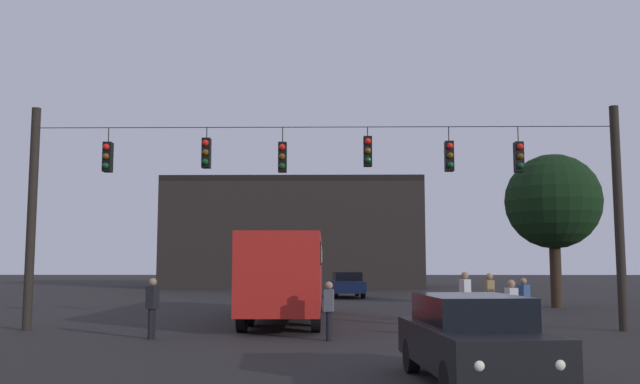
% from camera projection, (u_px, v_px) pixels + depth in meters
% --- Properties ---
extents(ground_plane, '(168.00, 168.00, 0.00)m').
position_uv_depth(ground_plane, '(325.00, 308.00, 30.64)').
color(ground_plane, black).
rests_on(ground_plane, ground).
extents(overhead_signal_span, '(18.67, 0.44, 7.01)m').
position_uv_depth(overhead_signal_span, '(323.00, 194.00, 20.94)').
color(overhead_signal_span, black).
rests_on(overhead_signal_span, ground).
extents(city_bus, '(2.61, 11.02, 3.00)m').
position_uv_depth(city_bus, '(287.00, 269.00, 24.38)').
color(city_bus, '#B21E19').
rests_on(city_bus, ground).
extents(car_near_right, '(2.16, 4.45, 1.52)m').
position_uv_depth(car_near_right, '(473.00, 338.00, 11.44)').
color(car_near_right, black).
rests_on(car_near_right, ground).
extents(car_far_left, '(2.13, 4.44, 1.52)m').
position_uv_depth(car_far_left, '(347.00, 284.00, 40.21)').
color(car_far_left, navy).
rests_on(car_far_left, ground).
extents(pedestrian_crossing_left, '(0.31, 0.40, 1.66)m').
position_uv_depth(pedestrian_crossing_left, '(152.00, 304.00, 18.38)').
color(pedestrian_crossing_left, black).
rests_on(pedestrian_crossing_left, ground).
extents(pedestrian_crossing_center, '(0.28, 0.38, 1.58)m').
position_uv_depth(pedestrian_crossing_center, '(329.00, 307.00, 17.99)').
color(pedestrian_crossing_center, black).
rests_on(pedestrian_crossing_center, ground).
extents(pedestrian_crossing_right, '(0.29, 0.39, 1.63)m').
position_uv_depth(pedestrian_crossing_right, '(512.00, 307.00, 17.81)').
color(pedestrian_crossing_right, black).
rests_on(pedestrian_crossing_right, ground).
extents(pedestrian_near_bus, '(0.34, 0.42, 1.60)m').
position_uv_depth(pedestrian_near_bus, '(524.00, 300.00, 21.35)').
color(pedestrian_near_bus, black).
rests_on(pedestrian_near_bus, ground).
extents(pedestrian_trailing, '(0.25, 0.37, 1.73)m').
position_uv_depth(pedestrian_trailing, '(490.00, 296.00, 22.26)').
color(pedestrian_trailing, black).
rests_on(pedestrian_trailing, ground).
extents(pedestrian_far_side, '(0.33, 0.41, 1.79)m').
position_uv_depth(pedestrian_far_side, '(465.00, 296.00, 21.36)').
color(pedestrian_far_side, black).
rests_on(pedestrian_far_side, ground).
extents(corner_building, '(21.13, 11.50, 9.03)m').
position_uv_depth(corner_building, '(295.00, 235.00, 58.21)').
color(corner_building, black).
rests_on(corner_building, ground).
extents(tree_left_silhouette, '(4.47, 4.47, 7.21)m').
position_uv_depth(tree_left_silhouette, '(553.00, 202.00, 31.56)').
color(tree_left_silhouette, '#2D2116').
rests_on(tree_left_silhouette, ground).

